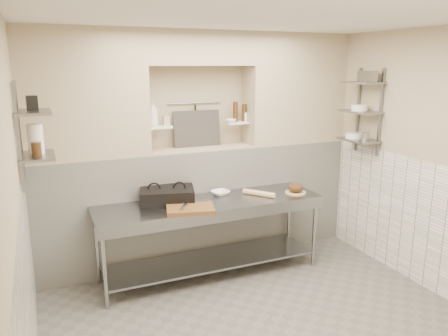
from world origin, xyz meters
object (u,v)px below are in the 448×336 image
prep_table (211,223)px  rolling_pin (259,193)px  bottle_soap (153,114)px  mixing_bowl (220,193)px  cutting_board (190,209)px  bowl_alcove (231,121)px  jug_left (36,139)px  panini_press (167,195)px  bread_loaf (296,187)px

prep_table → rolling_pin: size_ratio=6.38×
rolling_pin → bottle_soap: 1.54m
mixing_bowl → cutting_board: bearing=-141.7°
cutting_board → bowl_alcove: 1.37m
cutting_board → jug_left: (-1.44, 0.12, 0.83)m
panini_press → bottle_soap: (-0.03, 0.38, 0.88)m
rolling_pin → prep_table: bearing=178.7°
rolling_pin → jug_left: jug_left is taller
panini_press → mixing_bowl: panini_press is taller
panini_press → bowl_alcove: size_ratio=5.25×
rolling_pin → bottle_soap: (-1.10, 0.57, 0.93)m
prep_table → cutting_board: 0.47m
panini_press → cutting_board: bearing=-55.0°
bread_loaf → bowl_alcove: size_ratio=1.42×
panini_press → bottle_soap: bearing=109.9°
prep_table → bottle_soap: 1.42m
rolling_pin → cutting_board: bearing=-167.9°
bowl_alcove → jug_left: jug_left is taller
rolling_pin → mixing_bowl: bearing=152.4°
jug_left → bottle_soap: bearing=27.2°
cutting_board → bread_loaf: bearing=5.2°
prep_table → rolling_pin: bearing=-1.3°
prep_table → panini_press: panini_press is taller
bottle_soap → jug_left: size_ratio=1.07×
mixing_bowl → jug_left: 2.14m
mixing_bowl → rolling_pin: size_ratio=0.52×
bowl_alcove → cutting_board: bearing=-137.0°
mixing_bowl → bottle_soap: bottle_soap is taller
bottle_soap → bowl_alcove: (0.98, -0.01, -0.13)m
cutting_board → rolling_pin: size_ratio=1.23×
mixing_bowl → rolling_pin: (0.41, -0.21, 0.01)m
prep_table → mixing_bowl: size_ratio=12.33×
cutting_board → rolling_pin: 0.95m
bread_loaf → panini_press: bearing=170.1°
rolling_pin → bowl_alcove: (-0.12, 0.55, 0.80)m
bread_loaf → jug_left: size_ratio=0.68×
bread_loaf → bottle_soap: bearing=157.6°
mixing_bowl → bottle_soap: size_ratio=0.72×
prep_table → panini_press: size_ratio=3.79×
bottle_soap → jug_left: (-1.26, -0.65, -0.11)m
panini_press → rolling_pin: 1.08m
panini_press → cutting_board: size_ratio=1.37×
panini_press → cutting_board: panini_press is taller
cutting_board → prep_table: bearing=34.1°
cutting_board → mixing_bowl: bearing=38.3°
rolling_pin → jug_left: (-2.36, -0.08, 0.82)m
panini_press → rolling_pin: (1.07, -0.19, -0.05)m
mixing_bowl → prep_table: bearing=-136.0°
rolling_pin → bread_loaf: 0.47m
bread_loaf → bowl_alcove: bowl_alcove is taller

